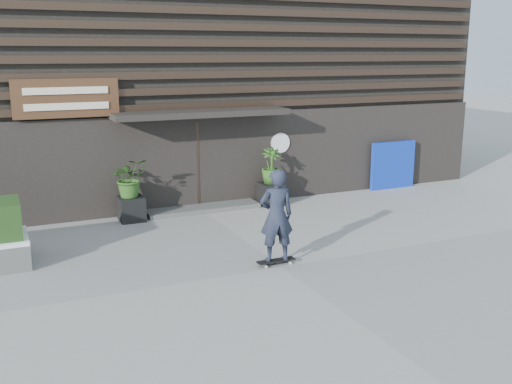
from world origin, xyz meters
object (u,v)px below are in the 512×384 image
planter_pot_right (271,194)px  skateboarder (276,216)px  planter_pot_left (132,209)px  blue_tarp (393,165)px

planter_pot_right → skateboarder: 4.72m
planter_pot_left → blue_tarp: size_ratio=0.39×
blue_tarp → skateboarder: (-6.17, -4.55, 0.28)m
planter_pot_left → planter_pot_right: (3.80, 0.00, 0.00)m
planter_pot_left → planter_pot_right: bearing=0.0°
planter_pot_right → planter_pot_left: bearing=180.0°
planter_pot_left → skateboarder: bearing=-66.2°
skateboarder → planter_pot_left: bearing=113.8°
skateboarder → blue_tarp: bearing=36.4°
planter_pot_left → blue_tarp: bearing=2.1°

